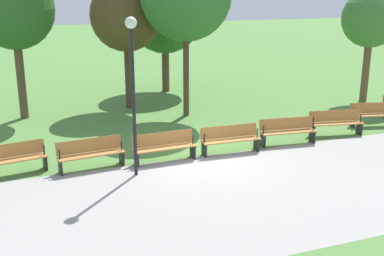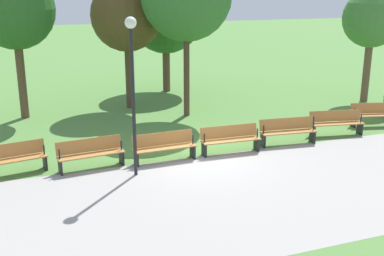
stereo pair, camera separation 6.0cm
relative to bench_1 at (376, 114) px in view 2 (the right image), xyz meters
The scene contains 14 objects.
ground_plane 7.86m from the bench_1, ahead, with size 120.00×120.00×0.00m, color #54843D.
path_paving 8.77m from the bench_1, 27.37° to the left, with size 34.41×6.09×0.01m, color #A39E99.
bench_1 is the anchor object (origin of this frame).
bench_2 2.24m from the bench_1, 12.00° to the left, with size 2.02×0.81×0.89m.
bench_3 4.49m from the bench_1, ahead, with size 2.01×0.68×0.89m.
bench_4 6.72m from the bench_1, ahead, with size 1.99×0.54×0.89m.
bench_5 8.95m from the bench_1, ahead, with size 1.99×0.54×0.89m.
bench_6 11.17m from the bench_1, ahead, with size 2.01×0.68×0.89m.
bench_7 13.37m from the bench_1, ahead, with size 2.02×0.81×0.89m.
tree_1 5.54m from the bench_1, 123.90° to the right, with size 2.67×2.67×5.20m.
tree_2 11.00m from the bench_1, 36.69° to the right, with size 3.08×3.08×5.60m.
tree_3 11.26m from the bench_1, 57.94° to the right, with size 3.75×3.75×5.72m.
tree_4 14.69m from the bench_1, 25.16° to the right, with size 3.15×3.15×5.97m.
lamp_post 10.49m from the bench_1, ahead, with size 0.32×0.32×4.47m.
Camera 2 is at (5.15, 13.35, 5.19)m, focal length 44.60 mm.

